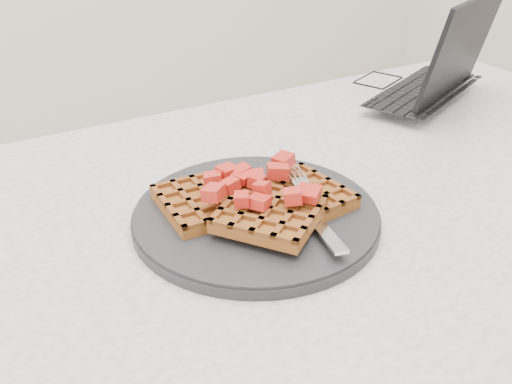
# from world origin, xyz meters

# --- Properties ---
(table) EXTENTS (1.20, 0.80, 0.75)m
(table) POSITION_xyz_m (0.00, 0.00, 0.64)
(table) COLOR silver
(table) RESTS_ON ground
(plate) EXTENTS (0.29, 0.29, 0.02)m
(plate) POSITION_xyz_m (-0.15, 0.02, 0.76)
(plate) COLOR black
(plate) RESTS_ON table
(waffles) EXTENTS (0.21, 0.20, 0.03)m
(waffles) POSITION_xyz_m (-0.15, 0.01, 0.78)
(waffles) COLOR #92511E
(waffles) RESTS_ON plate
(strawberry_pile) EXTENTS (0.15, 0.15, 0.02)m
(strawberry_pile) POSITION_xyz_m (-0.15, 0.02, 0.80)
(strawberry_pile) COLOR #9D1510
(strawberry_pile) RESTS_ON waffles
(fork) EXTENTS (0.07, 0.18, 0.02)m
(fork) POSITION_xyz_m (-0.10, -0.03, 0.77)
(fork) COLOR silver
(fork) RESTS_ON plate
(laptop) EXTENTS (0.33, 0.30, 0.19)m
(laptop) POSITION_xyz_m (0.31, 0.24, 0.78)
(laptop) COLOR black
(laptop) RESTS_ON table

